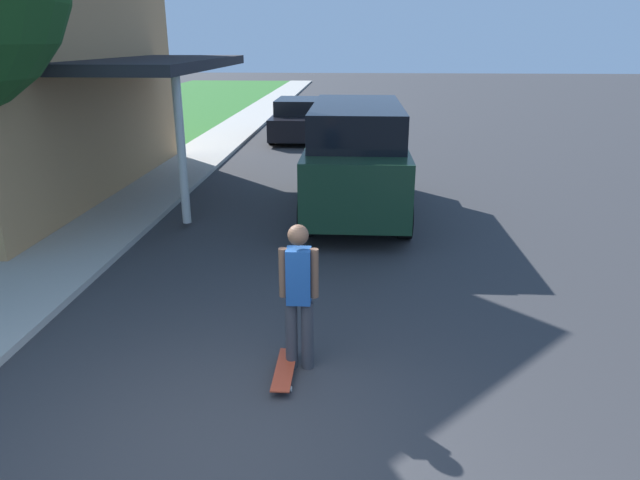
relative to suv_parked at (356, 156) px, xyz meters
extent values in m
plane|color=#333335|center=(-1.12, -7.38, -1.17)|extent=(120.00, 120.00, 0.00)
cube|color=#ADA89E|center=(-4.72, -1.38, -1.12)|extent=(1.80, 80.00, 0.10)
cube|color=#28282D|center=(-4.28, 1.05, 1.71)|extent=(2.60, 6.20, 0.20)
cylinder|color=silver|center=(-3.18, -1.16, 0.26)|extent=(0.16, 0.16, 2.70)
cube|color=#193823|center=(0.00, -0.03, -0.24)|extent=(1.85, 4.94, 1.16)
cube|color=black|center=(0.00, 0.09, 0.67)|extent=(1.71, 3.86, 0.67)
cylinder|color=black|center=(-0.89, 1.50, -0.80)|extent=(0.24, 0.74, 0.74)
cylinder|color=black|center=(0.89, 1.50, -0.80)|extent=(0.24, 0.74, 0.74)
cylinder|color=black|center=(-0.89, -1.57, -0.80)|extent=(0.24, 0.74, 0.74)
cylinder|color=black|center=(0.89, -1.57, -0.80)|extent=(0.24, 0.74, 0.74)
cube|color=black|center=(-2.04, 9.24, -0.64)|extent=(1.71, 4.20, 0.72)
cube|color=black|center=(-2.04, 9.13, -0.02)|extent=(1.50, 2.19, 0.51)
cylinder|color=black|center=(-2.87, 10.50, -0.86)|extent=(0.20, 0.62, 0.62)
cylinder|color=black|center=(-1.22, 10.50, -0.86)|extent=(0.20, 0.62, 0.62)
cylinder|color=black|center=(-2.87, 7.97, -0.86)|extent=(0.20, 0.62, 0.62)
cylinder|color=black|center=(-1.22, 7.97, -0.86)|extent=(0.20, 0.62, 0.62)
cylinder|color=#38383D|center=(-0.66, -5.94, -0.78)|extent=(0.13, 0.13, 0.77)
cylinder|color=#38383D|center=(-0.49, -5.94, -0.78)|extent=(0.13, 0.13, 0.77)
cube|color=#1E4C93|center=(-0.57, -5.94, -0.10)|extent=(0.25, 0.20, 0.59)
sphere|color=brown|center=(-0.57, -5.94, 0.34)|extent=(0.21, 0.21, 0.21)
cylinder|color=brown|center=(-0.73, -5.94, -0.07)|extent=(0.09, 0.09, 0.53)
cylinder|color=brown|center=(-0.41, -5.94, -0.07)|extent=(0.09, 0.09, 0.53)
cube|color=#B73D23|center=(-0.71, -6.14, -1.08)|extent=(0.19, 0.83, 0.02)
cylinder|color=silver|center=(-0.80, -5.88, -1.14)|extent=(0.03, 0.06, 0.06)
cylinder|color=silver|center=(-0.62, -5.88, -1.14)|extent=(0.03, 0.06, 0.06)
cylinder|color=silver|center=(-0.80, -6.40, -1.14)|extent=(0.03, 0.06, 0.06)
cylinder|color=silver|center=(-0.62, -6.40, -1.14)|extent=(0.03, 0.06, 0.06)
camera|label=1|loc=(-0.02, -11.29, 2.18)|focal=32.00mm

